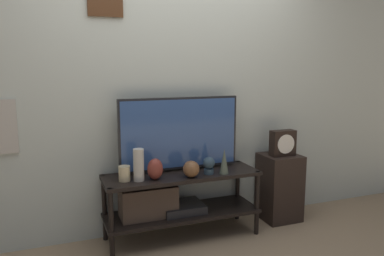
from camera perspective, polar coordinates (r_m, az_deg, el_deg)
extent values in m
plane|color=#997F60|center=(3.20, 0.08, -18.04)|extent=(12.00, 12.00, 0.00)
cube|color=beige|center=(3.33, -3.13, 7.22)|extent=(6.40, 0.06, 2.70)
cube|color=#4C2D19|center=(3.20, -13.11, 18.41)|extent=(0.28, 0.02, 0.25)
cube|color=beige|center=(3.20, -13.09, 18.43)|extent=(0.24, 0.01, 0.21)
cube|color=#B7B2A8|center=(3.18, -26.66, 0.18)|extent=(0.18, 0.02, 0.42)
cube|color=slate|center=(3.17, -26.67, 0.16)|extent=(0.14, 0.01, 0.38)
cube|color=black|center=(3.21, -1.55, -7.18)|extent=(1.33, 0.43, 0.03)
cube|color=black|center=(3.33, -1.52, -12.82)|extent=(1.33, 0.43, 0.03)
cylinder|color=black|center=(3.00, -12.20, -14.20)|extent=(0.04, 0.04, 0.57)
cylinder|color=black|center=(3.40, 9.88, -11.20)|extent=(0.04, 0.04, 0.57)
cylinder|color=black|center=(3.33, -13.20, -11.76)|extent=(0.04, 0.04, 0.57)
cylinder|color=black|center=(3.70, 6.94, -9.41)|extent=(0.04, 0.04, 0.57)
cube|color=black|center=(3.31, -1.53, -12.01)|extent=(0.36, 0.30, 0.07)
cube|color=#47382D|center=(3.19, -6.70, -11.04)|extent=(0.47, 0.23, 0.26)
cylinder|color=black|center=(3.22, -6.80, -6.75)|extent=(0.05, 0.05, 0.02)
cylinder|color=black|center=(3.40, 2.84, -5.80)|extent=(0.05, 0.05, 0.02)
cube|color=black|center=(3.23, -1.87, -0.80)|extent=(1.06, 0.04, 0.62)
cube|color=#33518C|center=(3.21, -1.78, -0.84)|extent=(1.03, 0.01, 0.59)
sphere|color=brown|center=(3.09, -0.12, -6.26)|extent=(0.14, 0.14, 0.14)
cylinder|color=beige|center=(3.00, -8.13, -5.59)|extent=(0.08, 0.08, 0.26)
cone|color=#4C5647|center=(3.18, 4.92, -5.08)|extent=(0.08, 0.08, 0.22)
ellipsoid|color=brown|center=(3.03, -5.64, -6.23)|extent=(0.13, 0.11, 0.17)
cylinder|color=beige|center=(3.04, -10.26, -6.83)|extent=(0.09, 0.09, 0.12)
cylinder|color=#2D4251|center=(3.19, 2.58, -6.60)|extent=(0.08, 0.08, 0.05)
sphere|color=#2D4251|center=(3.17, 2.59, -5.32)|extent=(0.10, 0.10, 0.10)
cube|color=black|center=(3.76, 13.16, -8.73)|extent=(0.35, 0.34, 0.64)
cube|color=black|center=(3.63, 13.65, -2.24)|extent=(0.24, 0.10, 0.24)
cylinder|color=white|center=(3.58, 14.14, -2.40)|extent=(0.18, 0.01, 0.18)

